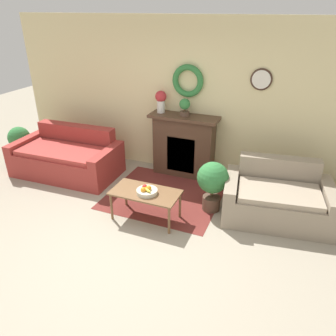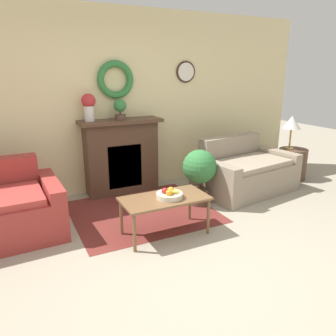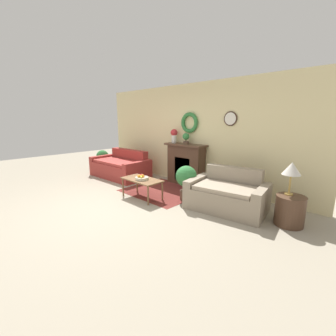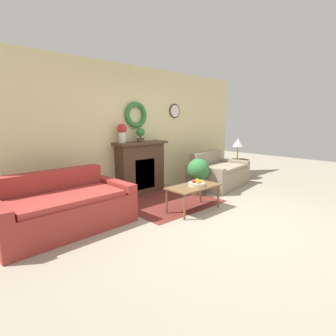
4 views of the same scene
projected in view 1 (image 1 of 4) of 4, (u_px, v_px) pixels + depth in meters
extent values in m
plane|color=#9E937F|center=(118.00, 251.00, 4.18)|extent=(16.00, 16.00, 0.00)
cube|color=maroon|center=(164.00, 195.00, 5.40)|extent=(1.80, 1.60, 0.01)
cube|color=beige|center=(187.00, 99.00, 5.69)|extent=(6.80, 0.06, 2.70)
cylinder|color=#382319|center=(261.00, 79.00, 5.04)|extent=(0.33, 0.02, 0.33)
cylinder|color=white|center=(261.00, 80.00, 5.03)|extent=(0.28, 0.01, 0.28)
torus|color=#337A3D|center=(188.00, 81.00, 5.46)|extent=(0.54, 0.10, 0.54)
cube|color=#4C3323|center=(184.00, 147.00, 5.87)|extent=(1.07, 0.34, 1.07)
cube|color=black|center=(181.00, 155.00, 5.78)|extent=(0.51, 0.02, 0.64)
cube|color=orange|center=(180.00, 159.00, 5.81)|extent=(0.41, 0.01, 0.35)
cube|color=#4C3323|center=(184.00, 117.00, 5.59)|extent=(1.21, 0.41, 0.05)
cube|color=#9E332D|center=(63.00, 165.00, 5.92)|extent=(1.58, 0.84, 0.45)
cube|color=#9E332D|center=(78.00, 146.00, 6.26)|extent=(1.55, 0.28, 0.82)
cube|color=#9E332D|center=(29.00, 153.00, 6.25)|extent=(0.21, 1.00, 0.59)
cube|color=#9E332D|center=(108.00, 166.00, 5.72)|extent=(0.21, 1.00, 0.59)
cube|color=#AD3832|center=(61.00, 151.00, 5.80)|extent=(1.51, 0.77, 0.08)
cube|color=gray|center=(277.00, 209.00, 4.66)|extent=(1.25, 0.89, 0.43)
cube|color=gray|center=(277.00, 182.00, 4.98)|extent=(1.18, 0.38, 0.81)
cube|color=gray|center=(230.00, 195.00, 4.86)|extent=(0.31, 0.95, 0.57)
cube|color=gray|center=(326.00, 207.00, 4.58)|extent=(0.31, 0.95, 0.57)
cube|color=tan|center=(279.00, 193.00, 4.55)|extent=(1.20, 0.83, 0.08)
cube|color=brown|center=(145.00, 192.00, 4.64)|extent=(0.98, 0.50, 0.03)
cylinder|color=brown|center=(112.00, 207.00, 4.71)|extent=(0.04, 0.04, 0.42)
cylinder|color=brown|center=(169.00, 221.00, 4.41)|extent=(0.04, 0.04, 0.42)
cylinder|color=brown|center=(126.00, 193.00, 5.06)|extent=(0.04, 0.04, 0.42)
cylinder|color=brown|center=(180.00, 205.00, 4.76)|extent=(0.04, 0.04, 0.42)
cylinder|color=beige|center=(147.00, 192.00, 4.58)|extent=(0.30, 0.30, 0.06)
sphere|color=#B2231E|center=(145.00, 187.00, 4.59)|extent=(0.08, 0.08, 0.08)
sphere|color=orange|center=(143.00, 190.00, 4.52)|extent=(0.08, 0.08, 0.08)
sphere|color=orange|center=(149.00, 188.00, 4.55)|extent=(0.08, 0.08, 0.08)
ellipsoid|color=yellow|center=(147.00, 190.00, 4.52)|extent=(0.17, 0.11, 0.04)
cylinder|color=silver|center=(161.00, 107.00, 5.72)|extent=(0.14, 0.14, 0.21)
sphere|color=#B72D33|center=(161.00, 96.00, 5.64)|extent=(0.20, 0.20, 0.20)
cylinder|color=brown|center=(185.00, 114.00, 5.58)|extent=(0.16, 0.16, 0.07)
cylinder|color=#4C3823|center=(185.00, 110.00, 5.55)|extent=(0.03, 0.03, 0.05)
sphere|color=#337A3D|center=(185.00, 104.00, 5.50)|extent=(0.18, 0.18, 0.18)
cylinder|color=brown|center=(23.00, 156.00, 6.54)|extent=(0.30, 0.30, 0.22)
cylinder|color=#4C3823|center=(22.00, 149.00, 6.47)|extent=(0.05, 0.05, 0.12)
sphere|color=#337A3D|center=(19.00, 138.00, 6.36)|extent=(0.42, 0.42, 0.42)
cylinder|color=brown|center=(211.00, 203.00, 5.00)|extent=(0.27, 0.27, 0.22)
cylinder|color=#4C3823|center=(212.00, 193.00, 4.92)|extent=(0.04, 0.04, 0.13)
sphere|color=#337A3D|center=(213.00, 178.00, 4.80)|extent=(0.47, 0.47, 0.47)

